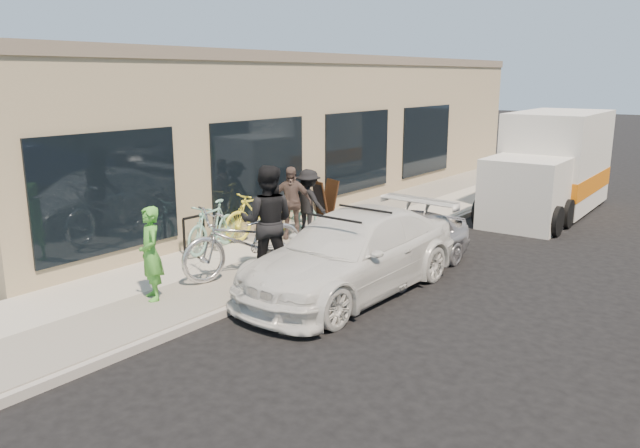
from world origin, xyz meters
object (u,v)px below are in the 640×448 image
Objects in this scene: bike_rack at (194,231)px; sedan_silver at (404,242)px; moving_truck at (551,169)px; woman_rider at (151,254)px; cruiser_bike_c at (258,214)px; cruiser_bike_b at (288,215)px; bystander_b at (291,203)px; man_standing at (267,222)px; sandwich_board at (324,197)px; cruiser_bike_a at (213,226)px; tandem_bike at (245,240)px; sedan_white at (351,254)px; bystander_a at (308,202)px.

bike_rack is 4.22m from sedan_silver.
woman_rider is at bearing -105.59° from moving_truck.
cruiser_bike_b is at bearing 82.52° from cruiser_bike_c.
sedan_silver is at bearing -35.13° from bystander_b.
cruiser_bike_b is at bearing -121.62° from moving_truck.
sedan_silver is 2.72m from man_standing.
bike_rack is 0.49× the size of cruiser_bike_b.
bike_rack is 4.48m from sandwich_board.
woman_rider is (-2.65, -11.26, -0.29)m from moving_truck.
cruiser_bike_b is at bearing 69.25° from cruiser_bike_a.
tandem_bike reaches higher than cruiser_bike_c.
tandem_bike is (1.82, -0.39, 0.18)m from bike_rack.
sedan_white is 1.59m from man_standing.
moving_truck is at bearing 72.07° from cruiser_bike_c.
moving_truck is at bearing 101.06° from woman_rider.
tandem_bike is (1.91, -4.86, 0.19)m from sandwich_board.
cruiser_bike_c reaches higher than sandwich_board.
bike_rack is 2.69m from woman_rider.
bike_rack is at bearing -68.82° from sandwich_board.
sandwich_board is 2.14m from cruiser_bike_b.
bystander_a reaches higher than cruiser_bike_b.
woman_rider is (1.61, -6.68, 0.30)m from sandwich_board.
bike_rack is at bearing -150.95° from sedan_silver.
bike_rack is at bearing -141.86° from bystander_b.
bystander_b is at bearing 150.44° from sedan_white.
bystander_b reaches higher than bystander_a.
woman_rider reaches higher than cruiser_bike_c.
tandem_bike is 3.18m from bystander_a.
sandwich_board is 6.88m from woman_rider.
woman_rider is at bearing -112.31° from bystander_b.
bike_rack is 0.16× the size of sedan_white.
sedan_silver is (3.83, -2.50, -0.03)m from sandwich_board.
tandem_bike is 1.66× the size of bystander_a.
sandwich_board is 0.36× the size of tandem_bike.
moving_truck is at bearing 66.97° from sandwich_board.
moving_truck reaches higher than woman_rider.
moving_truck is at bearing 31.64° from bystander_b.
cruiser_bike_a is at bearing -177.72° from sedan_white.
tandem_bike reaches higher than cruiser_bike_a.
cruiser_bike_a is 1.32m from cruiser_bike_c.
man_standing is at bearing -38.89° from cruiser_bike_b.
cruiser_bike_a reaches higher than sandwich_board.
cruiser_bike_b is 0.57m from bystander_a.
moving_truck is 3.68× the size of woman_rider.
sedan_white reaches higher than cruiser_bike_a.
sedan_white is at bearing -12.64° from cruiser_bike_a.
sedan_white reaches higher than cruiser_bike_b.
bystander_a is (0.69, 2.28, 0.23)m from cruiser_bike_a.
man_standing reaches higher than bike_rack.
tandem_bike is at bearing -41.76° from cruiser_bike_c.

